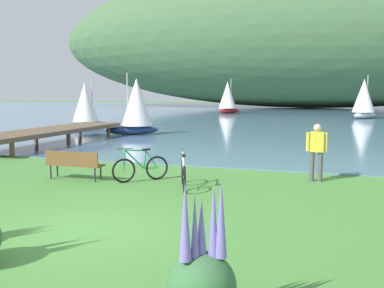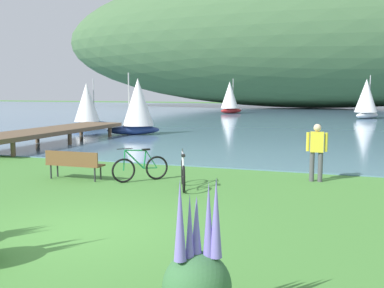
{
  "view_description": "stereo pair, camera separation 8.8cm",
  "coord_description": "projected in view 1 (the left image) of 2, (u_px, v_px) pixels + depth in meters",
  "views": [
    {
      "loc": [
        4.63,
        -7.13,
        2.66
      ],
      "look_at": [
        0.23,
        6.11,
        1.0
      ],
      "focal_mm": 41.51,
      "sensor_mm": 36.0,
      "label": 1
    },
    {
      "loc": [
        4.72,
        -7.1,
        2.66
      ],
      "look_at": [
        0.23,
        6.11,
        1.0
      ],
      "focal_mm": 41.51,
      "sensor_mm": 36.0,
      "label": 2
    }
  ],
  "objects": [
    {
      "name": "distant_hillside",
      "position": [
        310.0,
        35.0,
        69.29
      ],
      "size": [
        86.02,
        28.0,
        22.77
      ],
      "primitive_type": "ellipsoid",
      "color": "#42663D",
      "rests_on": "bay_water"
    },
    {
      "name": "ground_plane",
      "position": [
        80.0,
        231.0,
        8.48
      ],
      "size": [
        200.0,
        200.0,
        0.0
      ],
      "primitive_type": "plane",
      "color": "#478438"
    },
    {
      "name": "pier_dock",
      "position": [
        52.0,
        131.0,
        22.16
      ],
      "size": [
        2.4,
        10.0,
        0.8
      ],
      "color": "brown",
      "rests_on": "ground"
    },
    {
      "name": "sailboat_nearest_to_shore",
      "position": [
        136.0,
        106.0,
        26.8
      ],
      "size": [
        3.19,
        2.63,
        3.73
      ],
      "color": "navy",
      "rests_on": "bay_water"
    },
    {
      "name": "bay_water",
      "position": [
        299.0,
        113.0,
        53.33
      ],
      "size": [
        180.0,
        80.0,
        0.04
      ],
      "primitive_type": "cube",
      "color": "#5B7F9E",
      "rests_on": "ground"
    },
    {
      "name": "sailboat_far_off",
      "position": [
        86.0,
        105.0,
        30.97
      ],
      "size": [
        2.7,
        2.88,
        3.51
      ],
      "color": "navy",
      "rests_on": "bay_water"
    },
    {
      "name": "bicycle_leaning_near_bench",
      "position": [
        184.0,
        174.0,
        12.2
      ],
      "size": [
        0.71,
        1.67,
        1.01
      ],
      "color": "black",
      "rests_on": "ground"
    },
    {
      "name": "person_at_shoreline",
      "position": [
        317.0,
        149.0,
        13.08
      ],
      "size": [
        0.61,
        0.25,
        1.71
      ],
      "color": "#4C4C51",
      "rests_on": "ground"
    },
    {
      "name": "bicycle_beside_path",
      "position": [
        140.0,
        168.0,
        13.16
      ],
      "size": [
        1.28,
        1.31,
        1.01
      ],
      "color": "black",
      "rests_on": "ground"
    },
    {
      "name": "park_bench_near_camera",
      "position": [
        74.0,
        163.0,
        13.35
      ],
      "size": [
        1.8,
        0.49,
        0.88
      ],
      "color": "brown",
      "rests_on": "ground"
    },
    {
      "name": "echium_bush_mid_cluster",
      "position": [
        202.0,
        278.0,
        5.14
      ],
      "size": [
        0.81,
        0.81,
        1.7
      ],
      "color": "#386B3D",
      "rests_on": "ground"
    },
    {
      "name": "sailboat_toward_hillside",
      "position": [
        364.0,
        98.0,
        42.81
      ],
      "size": [
        3.02,
        3.52,
        4.17
      ],
      "color": "white",
      "rests_on": "bay_water"
    },
    {
      "name": "sailboat_mid_bay",
      "position": [
        228.0,
        97.0,
        52.81
      ],
      "size": [
        2.83,
        3.57,
        4.13
      ],
      "color": "#B22323",
      "rests_on": "bay_water"
    }
  ]
}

